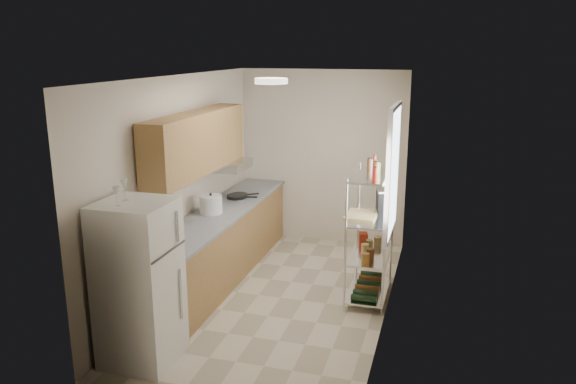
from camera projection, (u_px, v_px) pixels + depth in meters
name	position (u px, v px, depth m)	size (l,w,h in m)	color
room	(280.00, 193.00, 6.38)	(2.52, 4.42, 2.62)	beige
counter_run	(222.00, 243.00, 7.25)	(0.63, 3.51, 0.90)	#A17144
upper_cabinets	(197.00, 143.00, 6.63)	(0.33, 2.20, 0.72)	#A17144
range_hood	(228.00, 165.00, 7.47)	(0.50, 0.60, 0.12)	#B7BABC
window	(393.00, 171.00, 6.32)	(0.06, 1.00, 1.46)	white
bakers_rack	(371.00, 209.00, 6.44)	(0.45, 0.90, 1.73)	silver
ceiling_dome	(271.00, 81.00, 5.79)	(0.34, 0.34, 0.06)	white
refrigerator	(139.00, 283.00, 5.20)	(0.65, 0.65, 1.57)	white
wine_glass_a	(116.00, 197.00, 4.84)	(0.06, 0.06, 0.17)	silver
wine_glass_b	(125.00, 190.00, 5.02)	(0.07, 0.07, 0.20)	silver
rice_cooker	(211.00, 204.00, 6.96)	(0.28, 0.28, 0.23)	silver
frying_pan_large	(236.00, 197.00, 7.68)	(0.26, 0.26, 0.05)	black
frying_pan_small	(239.00, 195.00, 7.74)	(0.23, 0.23, 0.05)	black
cutting_board	(362.00, 215.00, 6.48)	(0.34, 0.44, 0.03)	tan
espresso_machine	(384.00, 202.00, 6.56)	(0.17, 0.25, 0.29)	black
storage_bag	(363.00, 239.00, 6.83)	(0.10, 0.14, 0.16)	maroon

